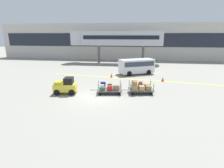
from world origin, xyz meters
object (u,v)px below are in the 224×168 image
Objects in this scene: safety_cone_far at (111,75)px; shuttle_van at (137,65)px; baggage_tug at (66,86)px; baggage_cart_middle at (140,87)px; baggage_cart_lead at (109,88)px; safety_cone_near at (163,79)px.

shuttle_van is at bearing 39.07° from safety_cone_far.
safety_cone_far is at bearing -140.93° from shuttle_van.
baggage_tug is 0.73× the size of baggage_cart_middle.
shuttle_van is 4.23m from safety_cone_far.
shuttle_van is (2.43, 9.22, 0.72)m from baggage_cart_lead.
safety_cone_far is (-3.69, 6.15, -0.31)m from baggage_cart_middle.
shuttle_van reaches higher than baggage_cart_middle.
shuttle_van reaches higher than safety_cone_near.
shuttle_van is 9.35× the size of safety_cone_far.
baggage_cart_middle is 5.65m from safety_cone_near.
baggage_cart_middle reaches higher than safety_cone_far.
baggage_tug is 7.11m from baggage_cart_middle.
safety_cone_near is at bearing 43.82° from baggage_cart_lead.
baggage_cart_middle is (7.02, 1.12, -0.16)m from baggage_tug.
shuttle_van is at bearing 75.24° from baggage_cart_lead.
baggage_cart_middle is (2.92, 0.47, 0.07)m from baggage_cart_lead.
shuttle_van is 9.35× the size of safety_cone_near.
safety_cone_near is 1.00× the size of safety_cone_far.
baggage_tug is at bearing -123.47° from shuttle_van.
safety_cone_near is at bearing -10.66° from safety_cone_far.
safety_cone_near is at bearing 31.92° from baggage_tug.
baggage_cart_lead is at bearing -136.18° from safety_cone_near.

